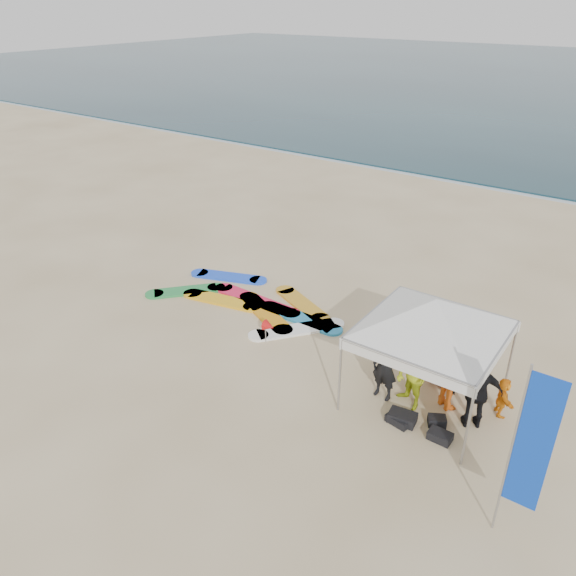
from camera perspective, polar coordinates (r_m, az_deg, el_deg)
The scene contains 13 objects.
ground at distance 13.25m, azimuth -6.46°, elevation -8.94°, with size 120.00×120.00×0.00m, color beige.
shoreline_foam at distance 28.10m, azimuth 19.06°, elevation 9.93°, with size 160.00×1.20×0.01m, color silver.
person_black_a at distance 12.29m, azimuth 9.89°, elevation -7.82°, with size 0.59×0.39×1.62m, color black.
person_yellow at distance 12.17m, azimuth 12.51°, elevation -8.73°, with size 0.75×0.59×1.55m, color #B5C91C.
person_orange_a at distance 12.26m, azimuth 16.43°, elevation -7.99°, with size 1.22×0.70×1.89m, color #C34F11.
person_black_b at distance 11.97m, azimuth 18.72°, elevation -10.02°, with size 0.98×0.41×1.67m, color black.
person_orange_b at distance 12.98m, azimuth 15.65°, elevation -6.12°, with size 0.85×0.55×1.73m, color #C74B11.
person_seated at distance 12.68m, azimuth 20.97°, elevation -10.29°, with size 0.82×0.26×0.89m, color orange.
canopy_tent at distance 11.49m, azimuth 14.87°, elevation -1.17°, with size 3.81×3.81×2.87m.
feather_flag at distance 9.35m, azimuth 23.44°, elevation -14.47°, with size 0.56×0.04×3.30m.
marker_pennant at distance 14.07m, azimuth -1.93°, elevation -3.92°, with size 0.28×0.28×0.64m.
gear_pile at distance 12.08m, azimuth 12.74°, elevation -13.16°, with size 1.39×0.80×0.22m.
surfboard_spread at distance 16.03m, azimuth -3.19°, elevation -1.61°, with size 5.60×2.91×0.07m.
Camera 1 is at (7.30, -7.77, 7.86)m, focal length 35.00 mm.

